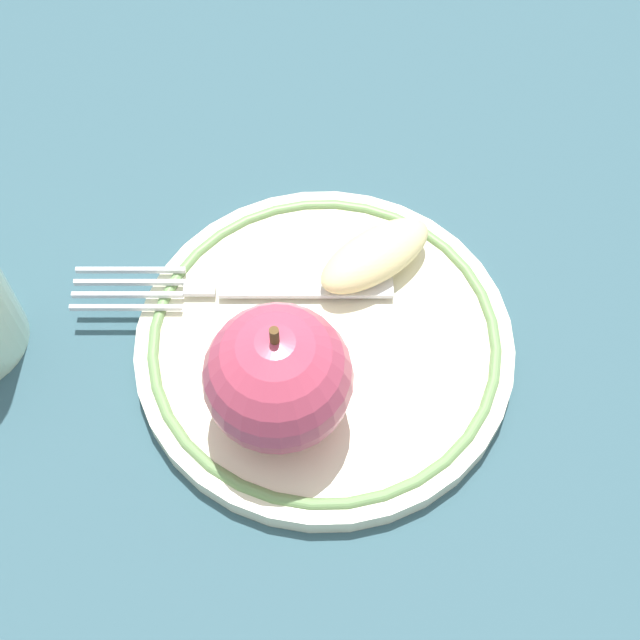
# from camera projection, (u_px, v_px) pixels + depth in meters

# --- Properties ---
(ground_plane) EXTENTS (2.00, 2.00, 0.00)m
(ground_plane) POSITION_uv_depth(u_px,v_px,m) (324.00, 352.00, 0.48)
(ground_plane) COLOR #30525D
(plate) EXTENTS (0.20, 0.20, 0.02)m
(plate) POSITION_uv_depth(u_px,v_px,m) (320.00, 347.00, 0.47)
(plate) COLOR #EAE6C2
(plate) RESTS_ON ground_plane
(apple_red_whole) EXTENTS (0.07, 0.07, 0.08)m
(apple_red_whole) POSITION_uv_depth(u_px,v_px,m) (278.00, 378.00, 0.41)
(apple_red_whole) COLOR #BB3F58
(apple_red_whole) RESTS_ON plate
(apple_slice_front) EXTENTS (0.05, 0.08, 0.02)m
(apple_slice_front) POSITION_uv_depth(u_px,v_px,m) (375.00, 255.00, 0.48)
(apple_slice_front) COLOR beige
(apple_slice_front) RESTS_ON plate
(fork) EXTENTS (0.07, 0.17, 0.00)m
(fork) POSITION_uv_depth(u_px,v_px,m) (240.00, 289.00, 0.48)
(fork) COLOR silver
(fork) RESTS_ON plate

